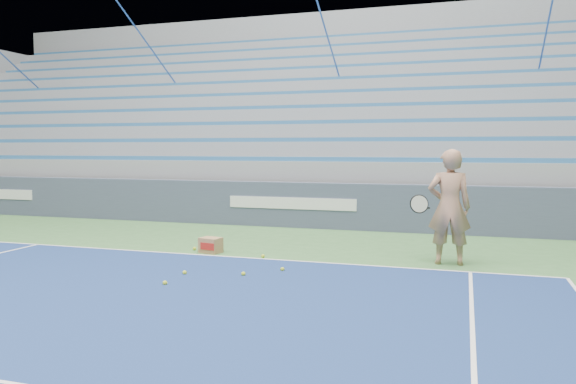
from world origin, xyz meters
name	(u,v)px	position (x,y,z in m)	size (l,w,h in m)	color
sponsor_barrier	(293,205)	(0.00, 15.88, 0.55)	(30.00, 0.32, 1.10)	#3E475F
bleachers	(343,135)	(0.00, 21.60, 2.36)	(31.00, 9.15, 7.30)	gray
tennis_player	(449,207)	(3.76, 12.45, 0.96)	(0.98, 0.88, 1.92)	tan
ball_box	(211,245)	(-0.46, 12.19, 0.14)	(0.43, 0.36, 0.28)	#9E754C
tennis_ball_0	(165,283)	(-0.02, 9.74, 0.03)	(0.07, 0.07, 0.07)	#C9D82C
tennis_ball_1	(282,269)	(1.29, 11.10, 0.03)	(0.07, 0.07, 0.07)	#C9D82C
tennis_ball_2	(185,273)	(-0.06, 10.41, 0.03)	(0.07, 0.07, 0.07)	#C9D82C
tennis_ball_3	(195,249)	(-0.86, 12.32, 0.03)	(0.07, 0.07, 0.07)	#C9D82C
tennis_ball_4	(263,256)	(0.63, 12.01, 0.03)	(0.07, 0.07, 0.07)	#C9D82C
tennis_ball_5	(243,274)	(0.83, 10.61, 0.03)	(0.07, 0.07, 0.07)	#C9D82C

